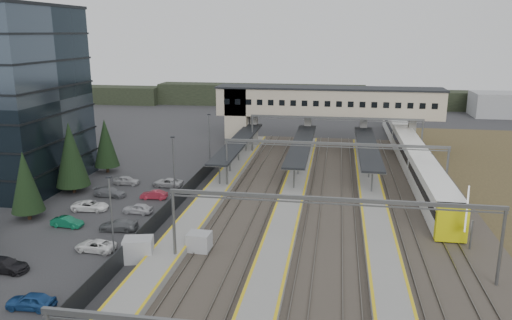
% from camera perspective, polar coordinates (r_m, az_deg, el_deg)
% --- Properties ---
extents(ground, '(220.00, 220.00, 0.00)m').
position_cam_1_polar(ground, '(54.28, -4.48, -8.11)').
color(ground, '#2B2B2D').
rests_on(ground, ground).
extents(conifer_row, '(4.42, 49.82, 9.50)m').
position_cam_1_polar(conifer_row, '(58.57, -26.97, -2.97)').
color(conifer_row, black).
rests_on(conifer_row, ground).
extents(car_park, '(10.66, 44.67, 1.29)m').
position_cam_1_polar(car_park, '(53.11, -20.72, -8.87)').
color(car_park, silver).
rests_on(car_park, ground).
extents(lampposts, '(0.50, 53.25, 8.07)m').
position_cam_1_polar(lampposts, '(56.29, -12.21, -2.88)').
color(lampposts, slate).
rests_on(lampposts, ground).
extents(fence, '(0.08, 90.00, 2.00)m').
position_cam_1_polar(fence, '(60.15, -9.41, -4.96)').
color(fence, '#26282B').
rests_on(fence, ground).
extents(relay_cabin_near, '(3.07, 2.54, 2.23)m').
position_cam_1_polar(relay_cabin_near, '(48.41, -13.30, -9.93)').
color(relay_cabin_near, '#96989B').
rests_on(relay_cabin_near, ground).
extents(relay_cabin_far, '(2.26, 1.91, 1.99)m').
position_cam_1_polar(relay_cabin_far, '(49.23, -6.49, -9.35)').
color(relay_cabin_far, '#96989B').
rests_on(relay_cabin_far, ground).
extents(rail_corridor, '(34.00, 90.00, 0.92)m').
position_cam_1_polar(rail_corridor, '(57.48, 5.86, -6.52)').
color(rail_corridor, '#38342C').
rests_on(rail_corridor, ground).
extents(canopies, '(23.10, 30.00, 3.28)m').
position_cam_1_polar(canopies, '(77.66, 5.24, 1.84)').
color(canopies, black).
rests_on(canopies, ground).
extents(footbridge, '(40.40, 6.40, 11.20)m').
position_cam_1_polar(footbridge, '(91.64, 6.44, 6.28)').
color(footbridge, '#B7A991').
rests_on(footbridge, ground).
extents(gantries, '(28.40, 62.28, 7.17)m').
position_cam_1_polar(gantries, '(53.70, 8.71, -1.71)').
color(gantries, slate).
rests_on(gantries, ground).
extents(train, '(3.14, 65.53, 3.95)m').
position_cam_1_polar(train, '(84.33, 17.11, 1.09)').
color(train, white).
rests_on(train, ground).
extents(billboard, '(1.63, 5.82, 5.07)m').
position_cam_1_polar(billboard, '(54.81, 22.95, -5.23)').
color(billboard, slate).
rests_on(billboard, ground).
extents(treeline_far, '(170.00, 19.00, 7.00)m').
position_cam_1_polar(treeline_far, '(142.50, 14.02, 6.81)').
color(treeline_far, black).
rests_on(treeline_far, ground).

